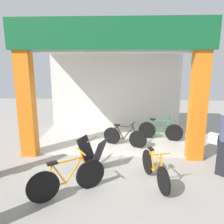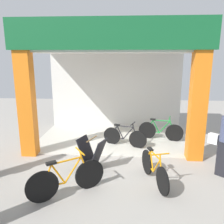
{
  "view_description": "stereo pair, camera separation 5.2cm",
  "coord_description": "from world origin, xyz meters",
  "px_view_note": "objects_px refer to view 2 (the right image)",
  "views": [
    {
      "loc": [
        0.41,
        -6.31,
        2.84
      ],
      "look_at": [
        0.0,
        0.76,
        1.15
      ],
      "focal_mm": 37.38,
      "sensor_mm": 36.0,
      "label": 1
    },
    {
      "loc": [
        0.46,
        -6.3,
        2.84
      ],
      "look_at": [
        0.0,
        0.76,
        1.15
      ],
      "focal_mm": 37.38,
      "sensor_mm": 36.0,
      "label": 2
    }
  ],
  "objects_px": {
    "bicycle_inside_0": "(124,137)",
    "sandwich_board_sign": "(92,153)",
    "bicycle_inside_1": "(160,131)",
    "bicycle_parked_0": "(154,169)",
    "bicycle_parked_1": "(67,179)"
  },
  "relations": [
    {
      "from": "bicycle_inside_0",
      "to": "bicycle_parked_0",
      "type": "height_order",
      "value": "bicycle_parked_0"
    },
    {
      "from": "bicycle_inside_0",
      "to": "bicycle_inside_1",
      "type": "relative_size",
      "value": 0.93
    },
    {
      "from": "bicycle_inside_0",
      "to": "sandwich_board_sign",
      "type": "height_order",
      "value": "sandwich_board_sign"
    },
    {
      "from": "bicycle_parked_1",
      "to": "sandwich_board_sign",
      "type": "bearing_deg",
      "value": 74.02
    },
    {
      "from": "bicycle_parked_1",
      "to": "sandwich_board_sign",
      "type": "relative_size",
      "value": 1.73
    },
    {
      "from": "bicycle_inside_0",
      "to": "sandwich_board_sign",
      "type": "xyz_separation_m",
      "value": [
        -0.81,
        -1.59,
        0.09
      ]
    },
    {
      "from": "bicycle_parked_0",
      "to": "bicycle_parked_1",
      "type": "height_order",
      "value": "bicycle_parked_1"
    },
    {
      "from": "bicycle_parked_1",
      "to": "bicycle_parked_0",
      "type": "bearing_deg",
      "value": 17.91
    },
    {
      "from": "sandwich_board_sign",
      "to": "bicycle_parked_1",
      "type": "bearing_deg",
      "value": -105.98
    },
    {
      "from": "bicycle_parked_0",
      "to": "sandwich_board_sign",
      "type": "xyz_separation_m",
      "value": [
        -1.51,
        0.62,
        0.07
      ]
    },
    {
      "from": "bicycle_inside_1",
      "to": "sandwich_board_sign",
      "type": "bearing_deg",
      "value": -132.29
    },
    {
      "from": "sandwich_board_sign",
      "to": "bicycle_parked_0",
      "type": "bearing_deg",
      "value": -22.18
    },
    {
      "from": "bicycle_inside_1",
      "to": "bicycle_parked_1",
      "type": "xyz_separation_m",
      "value": [
        -2.4,
        -3.47,
        0.03
      ]
    },
    {
      "from": "bicycle_inside_0",
      "to": "bicycle_inside_1",
      "type": "distance_m",
      "value": 1.4
    },
    {
      "from": "bicycle_inside_1",
      "to": "bicycle_parked_0",
      "type": "relative_size",
      "value": 1.01
    }
  ]
}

